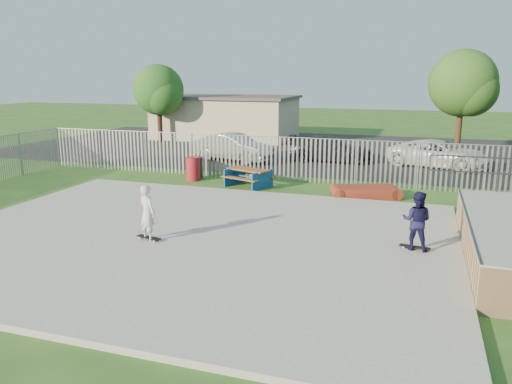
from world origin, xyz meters
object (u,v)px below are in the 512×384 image
(picnic_table, at_px, (248,178))
(skater_navy, at_px, (417,221))
(tree_left, at_px, (158,90))
(trash_bin_grey, at_px, (196,168))
(car_silver, at_px, (234,147))
(car_white, at_px, (439,154))
(tree_mid, at_px, (463,83))
(funbox, at_px, (365,192))
(trash_bin_red, at_px, (193,169))
(skater_white, at_px, (147,213))
(car_dark, at_px, (330,149))

(picnic_table, bearing_deg, skater_navy, -23.02)
(tree_left, bearing_deg, picnic_table, -47.67)
(trash_bin_grey, bearing_deg, skater_navy, -37.01)
(trash_bin_grey, distance_m, skater_navy, 12.42)
(trash_bin_grey, xyz_separation_m, car_silver, (-0.01, 4.98, 0.28))
(car_silver, xyz_separation_m, skater_navy, (9.92, -12.45, 0.17))
(car_white, height_order, tree_mid, tree_mid)
(funbox, relative_size, trash_bin_grey, 2.48)
(picnic_table, xyz_separation_m, trash_bin_grey, (-2.89, 0.92, 0.10))
(funbox, distance_m, skater_navy, 6.44)
(trash_bin_grey, bearing_deg, trash_bin_red, -82.64)
(funbox, xyz_separation_m, skater_white, (-5.25, -7.63, 0.73))
(trash_bin_red, height_order, skater_white, skater_white)
(trash_bin_grey, height_order, skater_navy, skater_navy)
(tree_mid, xyz_separation_m, skater_white, (-9.38, -21.57, -3.28))
(car_white, bearing_deg, car_silver, 114.85)
(car_silver, xyz_separation_m, tree_left, (-7.93, 5.99, 2.90))
(car_silver, distance_m, tree_left, 10.35)
(funbox, xyz_separation_m, car_silver, (-7.95, 6.37, 0.56))
(trash_bin_red, distance_m, car_white, 12.83)
(car_dark, relative_size, car_white, 0.95)
(funbox, distance_m, car_white, 8.42)
(funbox, xyz_separation_m, tree_left, (-15.88, 12.36, 3.46))
(skater_navy, bearing_deg, picnic_table, -33.63)
(funbox, distance_m, skater_white, 9.29)
(trash_bin_red, bearing_deg, car_dark, 54.38)
(skater_white, bearing_deg, car_dark, -74.56)
(funbox, xyz_separation_m, trash_bin_grey, (-7.94, 1.38, 0.28))
(tree_left, bearing_deg, tree_mid, 4.52)
(picnic_table, xyz_separation_m, car_silver, (-2.90, 5.90, 0.38))
(trash_bin_grey, bearing_deg, car_white, 31.04)
(funbox, distance_m, tree_mid, 15.08)
(tree_left, height_order, skater_navy, tree_left)
(car_dark, bearing_deg, trash_bin_red, 142.88)
(skater_navy, relative_size, skater_white, 1.00)
(tree_mid, bearing_deg, car_white, -101.68)
(car_dark, bearing_deg, skater_navy, -162.55)
(tree_left, bearing_deg, car_silver, -37.08)
(funbox, bearing_deg, tree_mid, 53.34)
(trash_bin_red, relative_size, tree_mid, 0.17)
(car_silver, xyz_separation_m, tree_mid, (12.08, 7.57, 3.45))
(tree_mid, relative_size, skater_navy, 3.92)
(picnic_table, bearing_deg, car_dark, 93.55)
(picnic_table, relative_size, trash_bin_grey, 2.26)
(car_white, height_order, tree_left, tree_left)
(trash_bin_grey, distance_m, car_dark, 8.29)
(trash_bin_red, bearing_deg, picnic_table, -8.57)
(picnic_table, xyz_separation_m, tree_left, (-10.83, 11.89, 3.29))
(picnic_table, bearing_deg, tree_mid, 75.78)
(funbox, bearing_deg, trash_bin_grey, 149.95)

